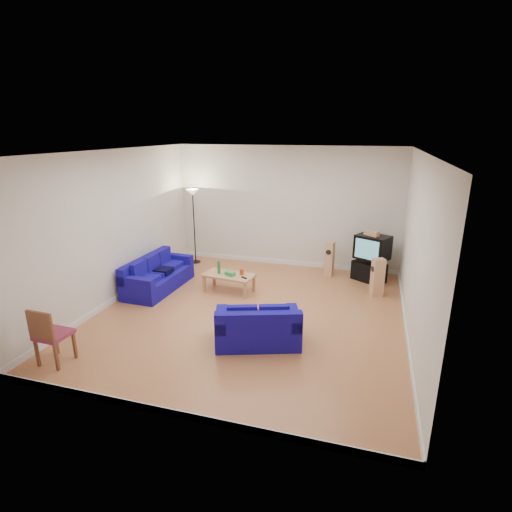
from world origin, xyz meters
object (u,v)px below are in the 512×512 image
(sofa_three_seat, at_px, (157,277))
(sofa_loveseat, at_px, (258,330))
(coffee_table, at_px, (229,277))
(tv_stand, at_px, (369,272))
(television, at_px, (372,247))

(sofa_three_seat, height_order, sofa_loveseat, sofa_three_seat)
(coffee_table, xyz_separation_m, tv_stand, (3.07, 1.63, -0.13))
(tv_stand, xyz_separation_m, television, (0.03, -0.02, 0.64))
(tv_stand, bearing_deg, sofa_loveseat, -82.81)
(television, bearing_deg, sofa_three_seat, -131.19)
(tv_stand, relative_size, television, 0.84)
(sofa_loveseat, height_order, television, television)
(sofa_three_seat, distance_m, coffee_table, 1.72)
(television, bearing_deg, sofa_loveseat, -88.84)
(coffee_table, distance_m, tv_stand, 3.48)
(coffee_table, relative_size, tv_stand, 1.56)
(sofa_loveseat, bearing_deg, coffee_table, 102.86)
(sofa_three_seat, relative_size, tv_stand, 2.56)
(sofa_three_seat, height_order, television, television)
(sofa_three_seat, xyz_separation_m, television, (4.80, 1.90, 0.59))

